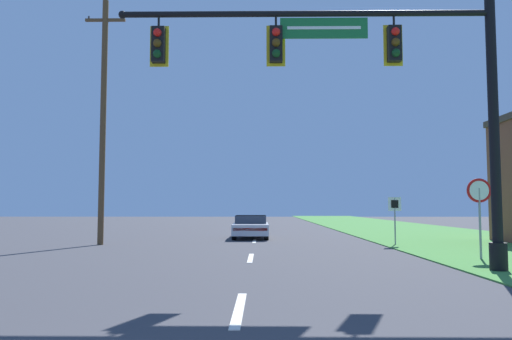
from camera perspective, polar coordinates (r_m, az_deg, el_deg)
grass_verge_right at (r=33.80m, az=18.28°, el=-6.77°), size 10.00×110.00×0.04m
road_center_line at (r=24.27m, az=-0.17°, el=-8.11°), size 0.16×34.80×0.01m
signal_mast at (r=13.66m, az=14.63°, el=9.19°), size 10.07×0.47×7.61m
car_ahead at (r=26.47m, az=-0.60°, el=-6.49°), size 1.85×4.47×1.19m
stop_sign at (r=17.15m, az=24.16°, el=-3.15°), size 0.76×0.07×2.50m
route_sign_post at (r=22.35m, az=15.57°, el=-4.39°), size 0.55×0.06×2.03m
utility_pole_near at (r=23.24m, az=-17.07°, el=5.83°), size 1.80×0.26×10.94m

